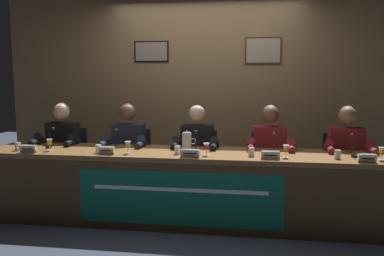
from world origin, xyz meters
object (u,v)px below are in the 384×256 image
at_px(water_cup_left, 99,149).
at_px(nameplate_center, 190,153).
at_px(microphone_left, 114,143).
at_px(water_cup_right, 252,152).
at_px(nameplate_right, 270,155).
at_px(chair_far_right, 342,174).
at_px(juice_glass_far_left, 50,143).
at_px(juice_glass_center, 206,147).
at_px(microphone_far_left, 50,141).
at_px(juice_glass_left, 128,145).
at_px(nameplate_far_right, 367,158).
at_px(water_cup_far_left, 18,147).
at_px(nameplate_left, 106,150).
at_px(panelist_center, 196,150).
at_px(panelist_right, 270,152).
at_px(juice_glass_far_right, 382,151).
at_px(juice_glass_right, 286,149).
at_px(panelist_far_right, 347,154).
at_px(microphone_far_right, 354,149).
at_px(chair_far_left, 69,165).
at_px(microphone_right, 274,147).
at_px(microphone_center, 195,145).
at_px(conference_table, 190,176).
at_px(panelist_far_left, 61,146).
at_px(water_cup_center, 178,150).
at_px(water_pitcher_central, 187,141).
at_px(nameplate_far_left, 28,149).
at_px(water_cup_far_right, 338,155).
at_px(chair_left, 132,167).
at_px(chair_right, 268,172).

height_order(water_cup_left, nameplate_center, water_cup_left).
relative_size(microphone_left, water_cup_right, 2.54).
relative_size(nameplate_right, chair_far_right, 0.20).
bearing_deg(juice_glass_far_left, juice_glass_center, -0.47).
height_order(microphone_far_left, microphone_left, same).
relative_size(juice_glass_left, nameplate_far_right, 0.77).
bearing_deg(water_cup_far_left, nameplate_left, -3.94).
distance_m(water_cup_far_left, panelist_center, 1.92).
xyz_separation_m(water_cup_far_left, panelist_right, (2.65, 0.54, -0.08)).
bearing_deg(juice_glass_far_right, juice_glass_right, -179.72).
distance_m(water_cup_far_left, nameplate_center, 1.86).
relative_size(water_cup_far_left, nameplate_right, 0.48).
bearing_deg(panelist_far_right, microphone_far_right, -94.09).
xyz_separation_m(chair_far_left, juice_glass_far_left, (0.13, -0.70, 0.41)).
bearing_deg(microphone_right, microphone_center, 178.20).
bearing_deg(water_cup_left, panelist_right, 17.21).
bearing_deg(conference_table, panelist_far_right, 16.07).
relative_size(panelist_far_left, water_cup_center, 14.28).
distance_m(chair_far_right, panelist_far_right, 0.34).
relative_size(chair_far_left, water_pitcher_central, 4.22).
bearing_deg(juice_glass_left, panelist_far_left, 151.90).
bearing_deg(nameplate_far_right, water_pitcher_central, 168.37).
xyz_separation_m(microphone_far_left, juice_glass_center, (1.75, -0.19, 0.01)).
bearing_deg(nameplate_far_left, microphone_far_left, 75.21).
xyz_separation_m(water_cup_center, water_cup_right, (0.74, 0.00, 0.00)).
bearing_deg(nameplate_far_right, water_cup_center, 175.75).
height_order(nameplate_right, chair_far_right, chair_far_right).
relative_size(microphone_far_left, water_cup_far_right, 2.54).
bearing_deg(chair_left, juice_glass_center, -36.08).
relative_size(water_cup_left, chair_far_right, 0.10).
bearing_deg(panelist_far_left, panelist_right, 0.00).
height_order(juice_glass_far_left, panelist_far_right, panelist_far_right).
xyz_separation_m(chair_left, nameplate_left, (-0.02, -0.80, 0.36)).
height_order(water_cup_far_left, panelist_right, panelist_right).
bearing_deg(juice_glass_right, chair_far_left, 164.43).
bearing_deg(panelist_center, juice_glass_left, -140.06).
xyz_separation_m(panelist_right, microphone_far_right, (0.79, -0.37, 0.12)).
bearing_deg(panelist_right, juice_glass_right, -76.17).
distance_m(juice_glass_far_left, chair_far_right, 3.23).
bearing_deg(water_cup_far_right, panelist_center, 160.43).
bearing_deg(microphone_center, nameplate_far_left, -170.67).
distance_m(juice_glass_far_left, microphone_far_right, 3.10).
distance_m(panelist_right, water_cup_right, 0.54).
xyz_separation_m(juice_glass_far_left, water_cup_far_left, (-0.34, -0.03, -0.05)).
height_order(juice_glass_left, juice_glass_far_right, same).
bearing_deg(juice_glass_center, panelist_far_right, 19.52).
relative_size(microphone_far_left, water_pitcher_central, 1.03).
xyz_separation_m(chair_left, nameplate_center, (0.84, -0.83, 0.36)).
height_order(juice_glass_left, chair_right, chair_right).
bearing_deg(water_cup_far_left, chair_far_left, 73.92).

